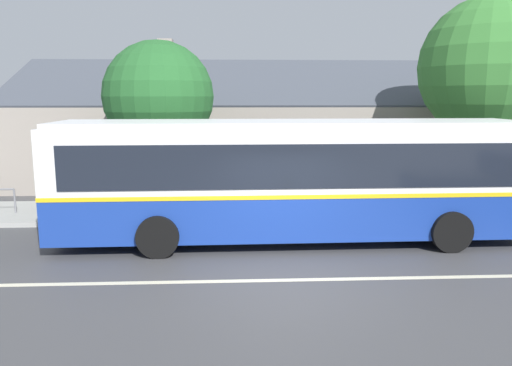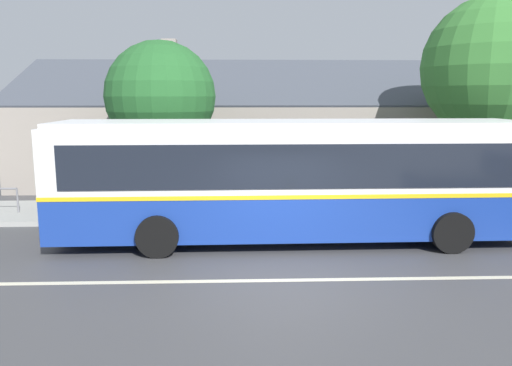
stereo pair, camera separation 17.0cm
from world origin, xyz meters
name	(u,v)px [view 2 (the right image)]	position (x,y,z in m)	size (l,w,h in m)	color
ground_plane	(284,280)	(0.00, 0.00, 0.00)	(300.00, 300.00, 0.00)	#424244
sidewalk_far	(267,210)	(0.00, 6.00, 0.07)	(60.00, 3.00, 0.15)	#9E9E99
lane_divider_stripe	(284,280)	(0.00, 0.00, 0.00)	(60.00, 0.16, 0.01)	beige
community_building	(313,137)	(2.71, 14.34, 1.78)	(25.86, 10.42, 6.42)	gray
transit_bus	(293,177)	(0.47, 2.90, 1.67)	(12.07, 2.88, 3.10)	navy
bench_by_building	(103,197)	(-5.18, 5.88, 0.58)	(1.87, 0.51, 0.94)	#4C4C4C
bench_down_street	(216,197)	(-1.63, 5.76, 0.57)	(1.67, 0.51, 0.94)	#4C4C4C
street_tree_primary	(496,72)	(7.64, 6.94, 4.52)	(4.75, 4.75, 7.02)	#4C3828
street_tree_secondary	(161,97)	(-3.46, 7.02, 3.68)	(3.61, 3.61, 5.51)	#4C3828
bus_stop_sign	(503,166)	(7.08, 4.99, 1.64)	(0.36, 0.07, 2.40)	gray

